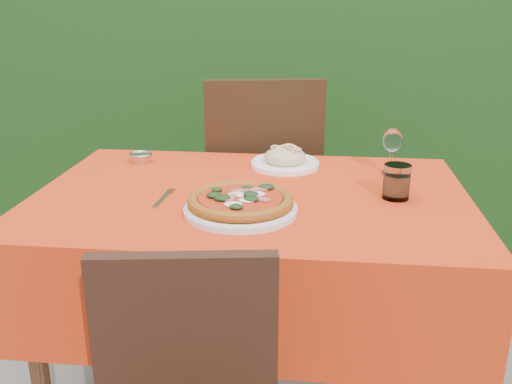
# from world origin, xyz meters

# --- Properties ---
(hedge) EXTENTS (3.20, 0.55, 1.78)m
(hedge) POSITION_xyz_m (0.00, 1.55, 0.92)
(hedge) COLOR black
(hedge) RESTS_ON ground
(dining_table) EXTENTS (1.26, 0.86, 0.75)m
(dining_table) POSITION_xyz_m (0.00, 0.00, 0.60)
(dining_table) COLOR #4C2D18
(dining_table) RESTS_ON ground
(chair_far) EXTENTS (0.53, 0.53, 1.00)m
(chair_far) POSITION_xyz_m (-0.03, 0.64, 0.57)
(chair_far) COLOR black
(chair_far) RESTS_ON ground
(pizza_plate) EXTENTS (0.32, 0.32, 0.06)m
(pizza_plate) POSITION_xyz_m (-0.01, -0.16, 0.77)
(pizza_plate) COLOR silver
(pizza_plate) RESTS_ON dining_table
(pasta_plate) EXTENTS (0.23, 0.23, 0.07)m
(pasta_plate) POSITION_xyz_m (0.08, 0.28, 0.77)
(pasta_plate) COLOR white
(pasta_plate) RESTS_ON dining_table
(water_glass) EXTENTS (0.08, 0.08, 0.10)m
(water_glass) POSITION_xyz_m (0.41, -0.00, 0.79)
(water_glass) COLOR silver
(water_glass) RESTS_ON dining_table
(wine_glass) EXTENTS (0.06, 0.06, 0.15)m
(wine_glass) POSITION_xyz_m (0.42, 0.23, 0.86)
(wine_glass) COLOR white
(wine_glass) RESTS_ON dining_table
(fork) EXTENTS (0.03, 0.17, 0.00)m
(fork) POSITION_xyz_m (-0.24, -0.09, 0.75)
(fork) COLOR #BCBBC3
(fork) RESTS_ON dining_table
(steel_ramekin) EXTENTS (0.07, 0.07, 0.03)m
(steel_ramekin) POSITION_xyz_m (-0.42, 0.28, 0.76)
(steel_ramekin) COLOR silver
(steel_ramekin) RESTS_ON dining_table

